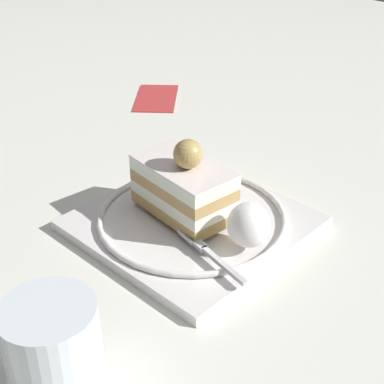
# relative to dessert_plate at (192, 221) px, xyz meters

# --- Properties ---
(ground_plane) EXTENTS (2.40, 2.40, 0.00)m
(ground_plane) POSITION_rel_dessert_plate_xyz_m (-0.03, 0.02, -0.01)
(ground_plane) COLOR silver
(dessert_plate) EXTENTS (0.24, 0.24, 0.02)m
(dessert_plate) POSITION_rel_dessert_plate_xyz_m (0.00, 0.00, 0.00)
(dessert_plate) COLOR white
(dessert_plate) RESTS_ON ground_plane
(cake_slice) EXTENTS (0.13, 0.08, 0.10)m
(cake_slice) POSITION_rel_dessert_plate_xyz_m (-0.01, -0.00, 0.04)
(cake_slice) COLOR tan
(cake_slice) RESTS_ON dessert_plate
(whipped_cream_dollop) EXTENTS (0.05, 0.05, 0.05)m
(whipped_cream_dollop) POSITION_rel_dessert_plate_xyz_m (0.08, -0.00, 0.04)
(whipped_cream_dollop) COLOR white
(whipped_cream_dollop) RESTS_ON dessert_plate
(fork) EXTENTS (0.11, 0.03, 0.00)m
(fork) POSITION_rel_dessert_plate_xyz_m (0.07, -0.04, 0.01)
(fork) COLOR silver
(fork) RESTS_ON dessert_plate
(drink_glass_near) EXTENTS (0.08, 0.08, 0.09)m
(drink_glass_near) POSITION_rel_dessert_plate_xyz_m (0.09, -0.25, 0.03)
(drink_glass_near) COLOR silver
(drink_glass_near) RESTS_ON ground_plane
(folded_napkin) EXTENTS (0.14, 0.14, 0.00)m
(folded_napkin) POSITION_rel_dessert_plate_xyz_m (-0.33, 0.25, -0.01)
(folded_napkin) COLOR #BA3535
(folded_napkin) RESTS_ON ground_plane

